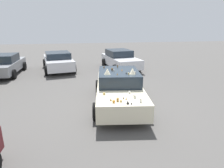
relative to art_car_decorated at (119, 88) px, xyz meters
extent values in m
plane|color=#514F4C|center=(-0.05, 0.01, -0.71)|extent=(60.00, 60.00, 0.00)
cube|color=beige|center=(-0.05, 0.01, -0.13)|extent=(4.88, 2.41, 0.61)
cube|color=#1E2833|center=(0.18, -0.02, 0.43)|extent=(2.35, 1.93, 0.51)
cylinder|color=black|center=(-1.62, -0.71, -0.39)|extent=(0.67, 0.31, 0.64)
cylinder|color=black|center=(-1.37, 1.11, -0.39)|extent=(0.67, 0.31, 0.64)
cylinder|color=black|center=(1.26, -1.10, -0.39)|extent=(0.67, 0.31, 0.64)
cylinder|color=black|center=(1.51, 0.72, -0.39)|extent=(0.67, 0.31, 0.64)
ellipsoid|color=black|center=(1.54, 0.70, -0.05)|extent=(0.11, 0.03, 0.14)
ellipsoid|color=black|center=(0.58, 0.83, -0.15)|extent=(0.20, 0.05, 0.08)
ellipsoid|color=black|center=(0.40, -0.97, -0.23)|extent=(0.14, 0.04, 0.12)
ellipsoid|color=black|center=(-0.91, 1.03, -0.12)|extent=(0.15, 0.04, 0.14)
ellipsoid|color=black|center=(1.00, -1.05, -0.19)|extent=(0.11, 0.03, 0.10)
ellipsoid|color=black|center=(1.07, -1.06, -0.20)|extent=(0.15, 0.04, 0.11)
ellipsoid|color=black|center=(1.15, 0.75, -0.23)|extent=(0.13, 0.04, 0.14)
ellipsoid|color=black|center=(1.11, 0.76, -0.12)|extent=(0.20, 0.05, 0.16)
ellipsoid|color=black|center=(0.86, 0.79, -0.24)|extent=(0.20, 0.05, 0.11)
cone|color=#51381E|center=(-1.76, 0.23, 0.22)|extent=(0.06, 0.06, 0.08)
sphere|color=silver|center=(-1.29, -0.11, 0.22)|extent=(0.09, 0.09, 0.09)
cylinder|color=silver|center=(-1.72, -0.17, 0.23)|extent=(0.10, 0.10, 0.11)
cone|color=#A87A38|center=(-1.85, 0.67, 0.23)|extent=(0.09, 0.09, 0.10)
cylinder|color=#A87A38|center=(-1.93, 0.46, 0.23)|extent=(0.11, 0.11, 0.11)
cylinder|color=silver|center=(-2.13, -0.24, 0.24)|extent=(0.09, 0.09, 0.13)
sphere|color=tan|center=(-1.24, 0.80, 0.22)|extent=(0.09, 0.09, 0.09)
sphere|color=orange|center=(-2.02, 0.61, 0.22)|extent=(0.10, 0.10, 0.10)
cylinder|color=tan|center=(-1.99, 0.37, 0.21)|extent=(0.09, 0.09, 0.07)
cone|color=black|center=(-2.24, 0.09, 0.21)|extent=(0.07, 0.07, 0.07)
cone|color=#A87A38|center=(-1.83, 0.15, 0.22)|extent=(0.07, 0.07, 0.09)
cone|color=black|center=(-2.20, 0.20, 0.24)|extent=(0.13, 0.13, 0.12)
cone|color=orange|center=(0.15, -0.16, 0.74)|extent=(0.07, 0.07, 0.10)
cylinder|color=#51381E|center=(0.35, 0.23, 0.73)|extent=(0.10, 0.10, 0.09)
cone|color=#A87A38|center=(0.07, -0.56, 0.74)|extent=(0.06, 0.06, 0.10)
cylinder|color=tan|center=(-0.50, -0.27, 0.72)|extent=(0.08, 0.08, 0.07)
cone|color=#A87A38|center=(-0.48, 0.18, 0.72)|extent=(0.05, 0.05, 0.08)
cylinder|color=#51381E|center=(0.90, -0.12, 0.73)|extent=(0.05, 0.05, 0.09)
cylinder|color=gray|center=(-0.46, -0.53, 0.73)|extent=(0.10, 0.10, 0.09)
cylinder|color=gray|center=(0.09, 0.20, 0.72)|extent=(0.05, 0.05, 0.08)
cone|color=#51381E|center=(0.87, 0.50, 0.74)|extent=(0.09, 0.09, 0.11)
cone|color=black|center=(-0.40, -0.20, 0.72)|extent=(0.07, 0.07, 0.07)
cone|color=beige|center=(-0.47, -0.43, 0.81)|extent=(0.24, 0.24, 0.24)
cone|color=beige|center=(-0.34, 0.54, 0.81)|extent=(0.24, 0.24, 0.24)
cube|color=silver|center=(7.09, 3.09, -0.09)|extent=(4.65, 2.58, 0.67)
cube|color=#1E2833|center=(6.91, 3.05, 0.45)|extent=(2.20, 1.98, 0.42)
cylinder|color=black|center=(8.25, 4.24, -0.37)|extent=(0.70, 0.34, 0.67)
cylinder|color=black|center=(8.60, 2.44, -0.37)|extent=(0.70, 0.34, 0.67)
cylinder|color=black|center=(5.58, 3.74, -0.37)|extent=(0.70, 0.34, 0.67)
cylinder|color=black|center=(5.92, 1.93, -0.37)|extent=(0.70, 0.34, 0.67)
cube|color=silver|center=(6.86, -1.60, -0.11)|extent=(4.58, 2.42, 0.67)
cube|color=#1E2833|center=(7.21, -1.55, 0.46)|extent=(2.24, 1.93, 0.48)
cylinder|color=black|center=(5.66, -2.71, -0.40)|extent=(0.64, 0.31, 0.61)
cylinder|color=black|center=(5.39, -0.90, -0.40)|extent=(0.64, 0.31, 0.61)
cylinder|color=black|center=(8.33, -2.30, -0.40)|extent=(0.64, 0.31, 0.61)
cylinder|color=black|center=(8.06, -0.49, -0.40)|extent=(0.64, 0.31, 0.61)
cube|color=gray|center=(6.36, 6.51, -0.14)|extent=(4.18, 1.70, 0.62)
cube|color=#1E2833|center=(6.25, 6.51, 0.42)|extent=(1.89, 1.56, 0.50)
cylinder|color=black|center=(7.66, 5.64, -0.41)|extent=(0.60, 0.22, 0.60)
cylinder|color=black|center=(5.07, 5.64, -0.41)|extent=(0.60, 0.22, 0.60)
camera|label=1|loc=(-7.59, 1.66, 2.52)|focal=31.02mm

